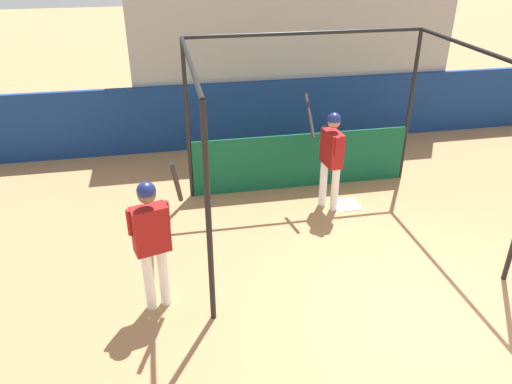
{
  "coord_description": "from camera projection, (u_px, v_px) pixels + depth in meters",
  "views": [
    {
      "loc": [
        -2.96,
        -4.3,
        4.32
      ],
      "look_at": [
        -1.74,
        1.92,
        0.98
      ],
      "focal_mm": 35.0,
      "sensor_mm": 36.0,
      "label": 1
    }
  ],
  "objects": [
    {
      "name": "batting_cage",
      "position": [
        312.0,
        140.0,
        8.41
      ],
      "size": [
        4.14,
        3.37,
        2.85
      ],
      "color": "black",
      "rests_on": "ground"
    },
    {
      "name": "player_waiting",
      "position": [
        152.0,
        234.0,
        5.98
      ],
      "size": [
        0.7,
        0.57,
        2.09
      ],
      "rotation": [
        0.0,
        0.0,
        0.27
      ],
      "color": "white",
      "rests_on": "ground"
    },
    {
      "name": "bleacher_section",
      "position": [
        277.0,
        45.0,
        12.46
      ],
      "size": [
        7.05,
        4.0,
        3.52
      ],
      "color": "#9E9E99",
      "rests_on": "ground"
    },
    {
      "name": "outfield_wall",
      "position": [
        297.0,
        111.0,
        11.16
      ],
      "size": [
        24.0,
        0.12,
        1.44
      ],
      "color": "navy",
      "rests_on": "ground"
    },
    {
      "name": "ground_plane",
      "position": [
        421.0,
        319.0,
        6.25
      ],
      "size": [
        60.0,
        60.0,
        0.0
      ],
      "primitive_type": "plane",
      "color": "#A8754C"
    },
    {
      "name": "player_batter",
      "position": [
        331.0,
        152.0,
        8.28
      ],
      "size": [
        0.53,
        0.92,
        1.89
      ],
      "rotation": [
        0.0,
        0.0,
        1.67
      ],
      "color": "white",
      "rests_on": "ground"
    },
    {
      "name": "home_plate",
      "position": [
        346.0,
        205.0,
        8.82
      ],
      "size": [
        0.44,
        0.44,
        0.02
      ],
      "color": "white",
      "rests_on": "ground"
    }
  ]
}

